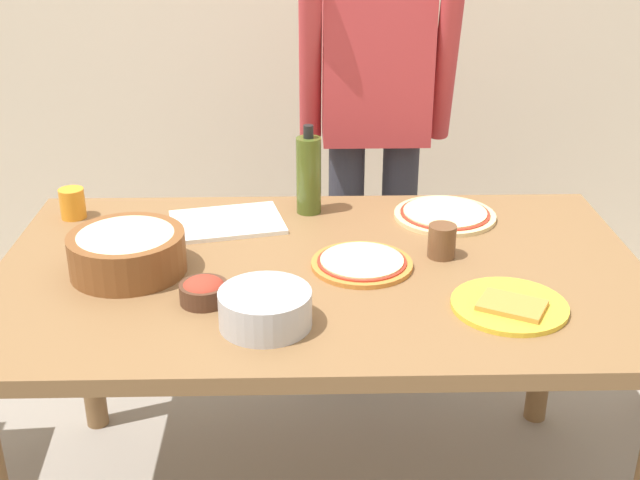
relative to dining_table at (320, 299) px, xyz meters
The scene contains 12 objects.
dining_table is the anchor object (origin of this frame).
person_cook 0.83m from the dining_table, 75.49° to the left, with size 0.49×0.25×1.62m.
pizza_raw_on_board 0.48m from the dining_table, 40.52° to the left, with size 0.29×0.29×0.02m.
pizza_cooked_on_tray 0.14m from the dining_table, ahead, with size 0.25×0.25×0.02m.
plate_with_slice 0.48m from the dining_table, 27.93° to the right, with size 0.26×0.26×0.02m.
popcorn_bowl 0.49m from the dining_table, behind, with size 0.28×0.28×0.11m.
mixing_bowl_steel 0.33m from the dining_table, 114.10° to the right, with size 0.20×0.20×0.08m.
small_sauce_bowl 0.34m from the dining_table, 147.17° to the right, with size 0.11×0.11×0.06m.
olive_oil_bottle 0.41m from the dining_table, 93.94° to the left, with size 0.07×0.07×0.26m.
cup_orange 0.77m from the dining_table, 154.22° to the left, with size 0.07×0.07×0.09m, color orange.
cup_small_brown 0.34m from the dining_table, ahead, with size 0.07×0.07×0.09m, color brown.
cutting_board_white 0.38m from the dining_table, 132.74° to the left, with size 0.30×0.22×0.01m, color white.
Camera 1 is at (-0.04, -1.79, 1.64)m, focal length 45.52 mm.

